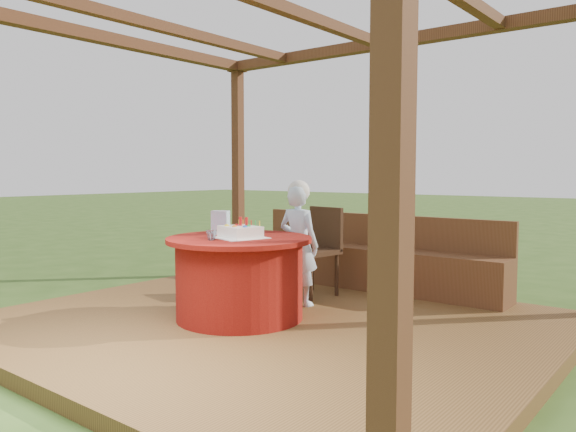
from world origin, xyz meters
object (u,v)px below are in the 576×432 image
Objects in this scene: table at (240,277)px; gift_bag at (221,222)px; drinking_glass at (211,235)px; chair at (317,245)px; bench at (370,264)px; birthday_cake at (240,232)px; elderly_woman at (299,242)px.

table is 0.55m from gift_bag.
table is 0.49m from drinking_glass.
table is 13.89× the size of drinking_glass.
chair is 4.26× the size of gift_bag.
table is at bearing -37.94° from gift_bag.
bench is 6.39× the size of birthday_cake.
chair reaches higher than drinking_glass.
birthday_cake is (0.08, -1.25, 0.25)m from chair.
elderly_woman is 1.04m from drinking_glass.
drinking_glass is (-0.03, -0.30, 0.39)m from table.
bench reaches higher than drinking_glass.
drinking_glass is at bearing -97.13° from bench.
chair is at bearing 52.41° from gift_bag.
chair is at bearing 104.53° from elderly_woman.
gift_bag is (-0.53, -1.78, 0.55)m from bench.
elderly_woman is 0.78m from birthday_cake.
birthday_cake is (0.05, -0.04, 0.40)m from table.
chair is (-0.27, -0.64, 0.25)m from bench.
gift_bag is (-0.39, -0.65, 0.21)m from elderly_woman.
gift_bag is at bearing 162.52° from birthday_cake.
chair is 0.51m from elderly_woman.
bench reaches higher than table.
bench is 33.40× the size of drinking_glass.
birthday_cake reaches higher than table.
gift_bag reaches higher than table.
birthday_cake is 5.23× the size of drinking_glass.
table is 1.05× the size of elderly_woman.
chair reaches higher than bench.
gift_bag reaches higher than bench.
gift_bag is (-0.26, -1.14, 0.30)m from chair.
elderly_woman is (0.10, 0.72, 0.25)m from table.
birthday_cake is 0.27m from drinking_glass.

